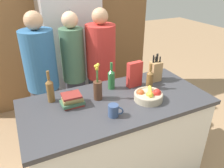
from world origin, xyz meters
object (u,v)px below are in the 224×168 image
object	(u,v)px
fruit_bowl	(149,95)
bottle_vinegar	(50,90)
cereal_box	(135,74)
flower_vase	(98,88)
person_in_red_tee	(101,67)
refrigerator	(71,50)
person_at_sink	(42,77)
coffee_mug	(114,111)
bottle_oil	(111,79)
person_in_blue	(74,69)
knife_block	(155,71)
book_stack	(72,100)
bottle_wine	(150,79)

from	to	relation	value
fruit_bowl	bottle_vinegar	world-z (taller)	bottle_vinegar
fruit_bowl	bottle_vinegar	xyz separation A→B (m)	(-0.81, 0.36, 0.07)
fruit_bowl	cereal_box	xyz separation A→B (m)	(0.02, 0.30, 0.09)
flower_vase	person_in_red_tee	size ratio (longest dim) A/B	0.22
refrigerator	person_at_sink	world-z (taller)	refrigerator
coffee_mug	bottle_vinegar	bearing A→B (deg)	132.09
refrigerator	bottle_oil	bearing A→B (deg)	-87.68
fruit_bowl	cereal_box	bearing A→B (deg)	86.00
bottle_oil	person_in_blue	xyz separation A→B (m)	(-0.19, 0.67, -0.12)
knife_block	coffee_mug	world-z (taller)	knife_block
bottle_oil	person_in_blue	bearing A→B (deg)	105.84
book_stack	bottle_vinegar	world-z (taller)	bottle_vinegar
bottle_oil	person_in_red_tee	bearing A→B (deg)	76.80
fruit_bowl	flower_vase	world-z (taller)	flower_vase
knife_block	flower_vase	size ratio (longest dim) A/B	0.84
book_stack	bottle_oil	distance (m)	0.47
coffee_mug	bottle_vinegar	world-z (taller)	bottle_vinegar
person_at_sink	knife_block	bearing A→B (deg)	-45.33
bottle_wine	person_in_red_tee	xyz separation A→B (m)	(-0.20, 0.77, -0.12)
coffee_mug	person_at_sink	xyz separation A→B (m)	(-0.40, 1.03, -0.06)
fruit_bowl	person_at_sink	bearing A→B (deg)	130.30
coffee_mug	person_in_blue	bearing A→B (deg)	90.11
knife_block	cereal_box	bearing A→B (deg)	-176.04
cereal_box	person_in_red_tee	xyz separation A→B (m)	(-0.09, 0.65, -0.15)
flower_vase	person_in_red_tee	world-z (taller)	person_in_red_tee
fruit_bowl	person_at_sink	distance (m)	1.23
person_at_sink	flower_vase	bearing A→B (deg)	-77.52
flower_vase	fruit_bowl	bearing A→B (deg)	-27.69
knife_block	bottle_oil	world-z (taller)	knife_block
knife_block	book_stack	size ratio (longest dim) A/B	1.47
knife_block	coffee_mug	distance (m)	0.81
refrigerator	bottle_vinegar	distance (m)	1.36
coffee_mug	bottle_wine	size ratio (longest dim) A/B	0.43
fruit_bowl	cereal_box	size ratio (longest dim) A/B	1.01
cereal_box	person_at_sink	xyz separation A→B (m)	(-0.82, 0.64, -0.14)
bottle_wine	person_in_red_tee	distance (m)	0.81
flower_vase	book_stack	size ratio (longest dim) A/B	1.76
bottle_wine	person_at_sink	size ratio (longest dim) A/B	0.17
book_stack	bottle_wine	bearing A→B (deg)	-2.96
flower_vase	bottle_wine	world-z (taller)	flower_vase
book_stack	person_in_blue	world-z (taller)	person_in_blue
cereal_box	person_in_red_tee	distance (m)	0.67
cereal_box	bottle_wine	bearing A→B (deg)	-49.82
knife_block	cereal_box	distance (m)	0.27
person_in_blue	bottle_oil	bearing A→B (deg)	-73.48
person_at_sink	book_stack	bearing A→B (deg)	-94.56
cereal_box	person_in_red_tee	bearing A→B (deg)	98.25
cereal_box	book_stack	size ratio (longest dim) A/B	1.30
fruit_bowl	knife_block	xyz separation A→B (m)	(0.29, 0.32, 0.07)
refrigerator	person_in_red_tee	bearing A→B (deg)	-73.99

